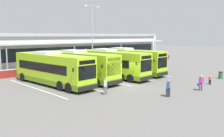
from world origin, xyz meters
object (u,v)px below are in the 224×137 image
(coach_bus_right_centre, at_px, (127,61))
(pedestrian_near_bin, at_px, (105,86))
(coach_bus_leftmost, at_px, (52,69))
(litter_bin, at_px, (221,75))
(coach_bus_centre, at_px, (109,64))
(coach_bus_left_centre, at_px, (78,66))
(pedestrian_child, at_px, (210,80))
(pedestrian_with_handbag, at_px, (201,83))
(pedestrian_in_dark_coat, at_px, (168,88))
(lamp_post_centre, at_px, (92,32))

(coach_bus_right_centre, xyz_separation_m, pedestrian_near_bin, (-11.21, -7.65, -0.91))
(coach_bus_leftmost, xyz_separation_m, litter_bin, (17.89, -11.61, -1.32))
(coach_bus_centre, height_order, litter_bin, coach_bus_centre)
(coach_bus_leftmost, xyz_separation_m, pedestrian_near_bin, (1.19, -7.69, -0.91))
(coach_bus_left_centre, xyz_separation_m, pedestrian_child, (9.47, -12.48, -1.24))
(pedestrian_with_handbag, relative_size, litter_bin, 1.74)
(coach_bus_right_centre, xyz_separation_m, pedestrian_in_dark_coat, (-7.59, -12.21, -0.91))
(coach_bus_right_centre, relative_size, pedestrian_child, 12.23)
(coach_bus_left_centre, bearing_deg, coach_bus_right_centre, -1.32)
(lamp_post_centre, xyz_separation_m, litter_bin, (3.81, -21.68, -5.82))
(coach_bus_right_centre, distance_m, pedestrian_with_handbag, 13.47)
(coach_bus_leftmost, bearing_deg, coach_bus_left_centre, 2.43)
(coach_bus_leftmost, relative_size, pedestrian_in_dark_coat, 7.58)
(coach_bus_left_centre, relative_size, litter_bin, 13.21)
(pedestrian_child, bearing_deg, pedestrian_with_handbag, -168.02)
(pedestrian_child, bearing_deg, coach_bus_leftmost, 137.02)
(coach_bus_right_centre, distance_m, pedestrian_child, 12.37)
(pedestrian_child, distance_m, lamp_post_centre, 23.13)
(coach_bus_leftmost, bearing_deg, coach_bus_right_centre, -0.19)
(pedestrian_near_bin, distance_m, lamp_post_centre, 22.60)
(coach_bus_left_centre, xyz_separation_m, coach_bus_centre, (4.56, -0.76, 0.00))
(pedestrian_with_handbag, bearing_deg, coach_bus_right_centre, 77.04)
(pedestrian_child, bearing_deg, coach_bus_centre, 112.74)
(coach_bus_right_centre, height_order, lamp_post_centre, lamp_post_centre)
(pedestrian_child, relative_size, pedestrian_near_bin, 0.62)
(pedestrian_with_handbag, height_order, pedestrian_in_dark_coat, same)
(coach_bus_centre, bearing_deg, pedestrian_in_dark_coat, -106.70)
(coach_bus_left_centre, distance_m, pedestrian_child, 15.72)
(pedestrian_in_dark_coat, bearing_deg, lamp_post_centre, 67.45)
(coach_bus_left_centre, distance_m, pedestrian_with_handbag, 14.47)
(coach_bus_right_centre, bearing_deg, pedestrian_in_dark_coat, -121.85)
(litter_bin, bearing_deg, pedestrian_with_handbag, -169.85)
(coach_bus_centre, bearing_deg, coach_bus_leftmost, 175.86)
(litter_bin, bearing_deg, pedestrian_child, -171.37)
(coach_bus_leftmost, relative_size, pedestrian_near_bin, 7.58)
(coach_bus_centre, relative_size, coach_bus_right_centre, 1.00)
(coach_bus_right_centre, relative_size, lamp_post_centre, 1.12)
(coach_bus_centre, bearing_deg, pedestrian_child, -67.26)
(coach_bus_centre, distance_m, pedestrian_with_handbag, 12.61)
(coach_bus_centre, xyz_separation_m, pedestrian_child, (4.91, -11.72, -1.24))
(coach_bus_centre, distance_m, pedestrian_child, 12.77)
(coach_bus_left_centre, bearing_deg, pedestrian_child, -52.81)
(coach_bus_centre, relative_size, pedestrian_in_dark_coat, 7.58)
(pedestrian_with_handbag, bearing_deg, coach_bus_leftmost, 125.56)
(coach_bus_leftmost, relative_size, coach_bus_left_centre, 1.00)
(pedestrian_in_dark_coat, bearing_deg, pedestrian_child, -0.46)
(coach_bus_centre, height_order, pedestrian_child, coach_bus_centre)
(coach_bus_right_centre, bearing_deg, pedestrian_with_handbag, -102.96)
(coach_bus_centre, bearing_deg, pedestrian_with_handbag, -85.07)
(pedestrian_in_dark_coat, distance_m, pedestrian_near_bin, 5.83)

